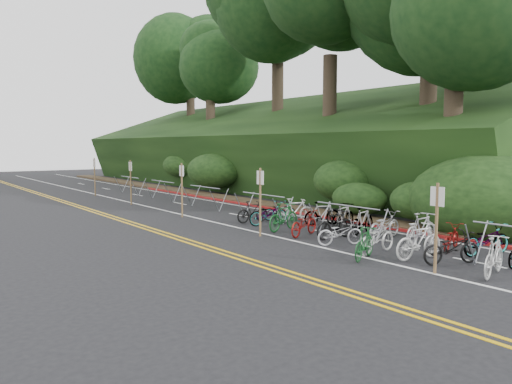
% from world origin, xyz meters
% --- Properties ---
extents(ground, '(120.00, 120.00, 0.00)m').
position_xyz_m(ground, '(0.00, 0.00, 0.00)').
color(ground, black).
rests_on(ground, ground).
extents(road_markings, '(7.47, 80.00, 0.01)m').
position_xyz_m(road_markings, '(0.63, 10.10, 0.00)').
color(road_markings, gold).
rests_on(road_markings, ground).
extents(red_curb, '(0.25, 28.00, 0.10)m').
position_xyz_m(red_curb, '(5.70, 12.00, 0.05)').
color(red_curb, maroon).
rests_on(red_curb, ground).
extents(embankment, '(14.30, 48.14, 9.11)m').
position_xyz_m(embankment, '(12.96, 19.04, 2.57)').
color(embankment, black).
rests_on(embankment, ground).
extents(tree_cluster, '(32.10, 53.75, 17.76)m').
position_xyz_m(tree_cluster, '(9.76, 22.04, 11.10)').
color(tree_cluster, '#2D2319').
rests_on(tree_cluster, ground).
extents(bike_racks_rest, '(1.14, 23.00, 1.17)m').
position_xyz_m(bike_racks_rest, '(3.00, 13.00, 0.85)').
color(bike_racks_rest, gray).
rests_on(bike_racks_rest, ground).
extents(signpost_near, '(0.08, 0.40, 2.36)m').
position_xyz_m(signpost_near, '(1.04, -1.96, 1.35)').
color(signpost_near, brown).
rests_on(signpost_near, ground).
extents(signposts_rest, '(0.08, 18.40, 2.50)m').
position_xyz_m(signposts_rest, '(0.60, 14.00, 1.43)').
color(signposts_rest, brown).
rests_on(signposts_rest, ground).
extents(bike_front, '(1.02, 1.62, 0.95)m').
position_xyz_m(bike_front, '(0.80, 0.23, 0.47)').
color(bike_front, '#144C1E').
rests_on(bike_front, ground).
extents(bike_valet, '(3.48, 12.50, 1.10)m').
position_xyz_m(bike_valet, '(3.00, 2.33, 0.49)').
color(bike_valet, beige).
rests_on(bike_valet, ground).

